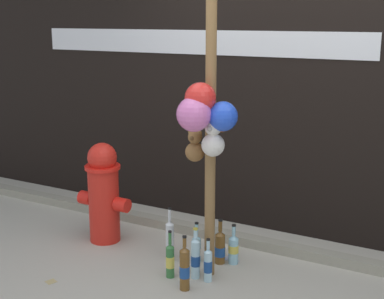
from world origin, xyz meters
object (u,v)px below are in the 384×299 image
object	(u,v)px
memorial_post	(208,85)
bottle_0	(233,248)
fire_hydrant	(104,192)
bottle_5	(208,265)
bottle_3	(170,239)
bottle_1	(170,260)
bottle_2	(197,248)
bottle_7	(220,247)
bottle_4	(185,268)
bottle_6	(196,257)

from	to	relation	value
memorial_post	bottle_0	size ratio (longest dim) A/B	8.09
fire_hydrant	bottle_5	bearing A→B (deg)	-12.20
memorial_post	bottle_5	size ratio (longest dim) A/B	7.87
bottle_3	bottle_1	bearing A→B (deg)	-58.56
bottle_2	bottle_7	bearing A→B (deg)	19.98
bottle_0	bottle_4	distance (m)	0.56
bottle_4	bottle_5	bearing A→B (deg)	65.55
bottle_0	bottle_1	size ratio (longest dim) A/B	0.88
memorial_post	bottle_4	world-z (taller)	memorial_post
bottle_2	bottle_7	size ratio (longest dim) A/B	0.90
bottle_2	bottle_3	bearing A→B (deg)	-160.27
bottle_0	bottle_4	size ratio (longest dim) A/B	0.79
memorial_post	bottle_6	world-z (taller)	memorial_post
bottle_4	bottle_0	bearing A→B (deg)	77.04
bottle_6	memorial_post	bearing A→B (deg)	37.29
bottle_5	bottle_6	xyz separation A→B (m)	(-0.10, 0.00, 0.03)
fire_hydrant	bottle_5	world-z (taller)	fire_hydrant
bottle_2	bottle_5	size ratio (longest dim) A/B	0.99
bottle_5	fire_hydrant	bearing A→B (deg)	167.80
fire_hydrant	bottle_6	distance (m)	1.07
bottle_0	bottle_5	world-z (taller)	bottle_5
bottle_2	fire_hydrant	bearing A→B (deg)	-179.62
bottle_1	bottle_7	bearing A→B (deg)	60.60
bottle_2	bottle_3	size ratio (longest dim) A/B	0.75
bottle_5	memorial_post	bearing A→B (deg)	122.27
bottle_2	bottle_3	xyz separation A→B (m)	(-0.20, -0.07, 0.06)
fire_hydrant	bottle_0	bearing A→B (deg)	5.65
bottle_1	bottle_2	distance (m)	0.33
memorial_post	fire_hydrant	size ratio (longest dim) A/B	3.02
bottle_3	bottle_0	bearing A→B (deg)	21.12
fire_hydrant	bottle_6	bearing A→B (deg)	-13.25
bottle_7	bottle_1	bearing A→B (deg)	-119.40
bottle_3	bottle_4	distance (m)	0.50
bottle_4	bottle_5	world-z (taller)	bottle_4
bottle_3	bottle_7	bearing A→B (deg)	19.84
memorial_post	bottle_2	world-z (taller)	memorial_post
bottle_0	bottle_6	distance (m)	0.38
bottle_4	bottle_6	bearing A→B (deg)	95.32
bottle_0	bottle_6	bearing A→B (deg)	-112.18
bottle_0	bottle_4	xyz separation A→B (m)	(-0.13, -0.54, 0.04)
fire_hydrant	bottle_0	size ratio (longest dim) A/B	2.68
bottle_0	bottle_2	size ratio (longest dim) A/B	0.98
bottle_1	bottle_2	world-z (taller)	bottle_1
bottle_3	fire_hydrant	bearing A→B (deg)	174.55
memorial_post	bottle_3	distance (m)	1.31
bottle_3	bottle_7	size ratio (longest dim) A/B	1.20
bottle_0	bottle_3	xyz separation A→B (m)	(-0.46, -0.18, 0.05)
bottle_2	bottle_3	world-z (taller)	bottle_3
fire_hydrant	bottle_5	distance (m)	1.18
bottle_4	bottle_6	world-z (taller)	bottle_4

